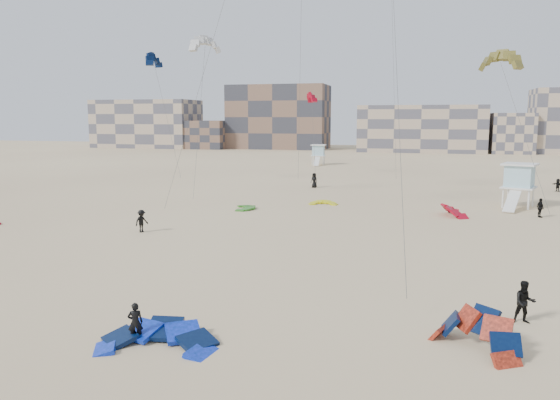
% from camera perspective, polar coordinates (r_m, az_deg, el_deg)
% --- Properties ---
extents(ground, '(320.00, 320.00, 0.00)m').
position_cam_1_polar(ground, '(24.25, -14.83, -13.22)').
color(ground, beige).
rests_on(ground, ground).
extents(kite_ground_blue, '(5.37, 5.58, 2.44)m').
position_cam_1_polar(kite_ground_blue, '(22.71, -12.77, -14.69)').
color(kite_ground_blue, '#1A33F8').
rests_on(kite_ground_blue, ground).
extents(kite_ground_orange, '(5.21, 5.21, 3.71)m').
position_cam_1_polar(kite_ground_orange, '(23.21, 19.62, -14.46)').
color(kite_ground_orange, red).
rests_on(kite_ground_orange, ground).
extents(kite_ground_green, '(3.72, 3.58, 0.68)m').
position_cam_1_polar(kite_ground_green, '(53.75, -3.73, -0.93)').
color(kite_ground_green, '#2F8724').
rests_on(kite_ground_green, ground).
extents(kite_ground_red_far, '(4.22, 4.08, 3.12)m').
position_cam_1_polar(kite_ground_red_far, '(52.44, 17.74, -1.57)').
color(kite_ground_red_far, '#AE0014').
rests_on(kite_ground_red_far, ground).
extents(kite_ground_yellow, '(2.93, 3.08, 1.08)m').
position_cam_1_polar(kite_ground_yellow, '(56.63, 4.53, -0.45)').
color(kite_ground_yellow, '#FFF610').
rests_on(kite_ground_yellow, ground).
extents(kitesurfer_main, '(0.71, 0.62, 1.64)m').
position_cam_1_polar(kitesurfer_main, '(23.01, -14.88, -12.26)').
color(kitesurfer_main, black).
rests_on(kitesurfer_main, ground).
extents(kitesurfer_b, '(0.97, 0.79, 1.89)m').
position_cam_1_polar(kitesurfer_b, '(26.40, 24.20, -9.71)').
color(kitesurfer_b, black).
rests_on(kitesurfer_b, ground).
extents(kitesurfer_c, '(1.06, 1.31, 1.77)m').
position_cam_1_polar(kitesurfer_c, '(44.00, -14.26, -2.15)').
color(kitesurfer_c, black).
rests_on(kitesurfer_c, ground).
extents(kitesurfer_d, '(0.74, 1.11, 1.75)m').
position_cam_1_polar(kitesurfer_d, '(54.23, 25.55, -0.75)').
color(kitesurfer_d, black).
rests_on(kitesurfer_d, ground).
extents(kitesurfer_e, '(1.08, 0.90, 1.89)m').
position_cam_1_polar(kitesurfer_e, '(69.94, 3.59, 2.07)').
color(kitesurfer_e, black).
rests_on(kitesurfer_e, ground).
extents(kitesurfer_f, '(1.10, 1.51, 1.58)m').
position_cam_1_polar(kitesurfer_f, '(74.20, 27.02, 1.40)').
color(kitesurfer_f, black).
rests_on(kitesurfer_f, ground).
extents(kite_fly_grey, '(4.80, 8.84, 16.81)m').
position_cam_1_polar(kite_fly_grey, '(60.58, -7.83, 15.66)').
color(kite_fly_grey, white).
rests_on(kite_fly_grey, ground).
extents(kite_fly_olive, '(6.19, 10.27, 14.73)m').
position_cam_1_polar(kite_fly_olive, '(57.06, 22.04, 13.19)').
color(kite_fly_olive, olive).
rests_on(kite_fly_olive, ground).
extents(kite_fly_navy, '(4.99, 3.54, 16.34)m').
position_cam_1_polar(kite_fly_navy, '(74.54, -13.07, 13.95)').
color(kite_fly_navy, '#04163A').
rests_on(kite_fly_navy, ground).
extents(kite_fly_red, '(3.97, 6.53, 12.02)m').
position_cam_1_polar(kite_fly_red, '(83.92, 3.33, 10.56)').
color(kite_fly_red, '#AE0014').
rests_on(kite_fly_red, ground).
extents(lifeguard_tower_near, '(3.97, 6.50, 4.40)m').
position_cam_1_polar(lifeguard_tower_near, '(59.32, 23.69, 1.39)').
color(lifeguard_tower_near, white).
rests_on(lifeguard_tower_near, ground).
extents(lifeguard_tower_far, '(2.90, 5.32, 3.82)m').
position_cam_1_polar(lifeguard_tower_far, '(103.98, 4.03, 4.73)').
color(lifeguard_tower_far, white).
rests_on(lifeguard_tower_far, ground).
extents(condo_west_a, '(30.00, 15.00, 14.00)m').
position_cam_1_polar(condo_west_a, '(170.20, -13.73, 7.74)').
color(condo_west_a, tan).
rests_on(condo_west_a, ground).
extents(condo_west_b, '(28.00, 14.00, 18.00)m').
position_cam_1_polar(condo_west_b, '(158.93, -0.13, 8.66)').
color(condo_west_b, brown).
rests_on(condo_west_b, ground).
extents(condo_mid, '(32.00, 16.00, 12.00)m').
position_cam_1_polar(condo_mid, '(149.47, 14.55, 7.23)').
color(condo_mid, tan).
rests_on(condo_mid, ground).
extents(condo_fill_left, '(12.00, 10.00, 8.00)m').
position_cam_1_polar(condo_fill_left, '(159.80, -7.69, 6.79)').
color(condo_fill_left, brown).
rests_on(condo_fill_left, ground).
extents(condo_fill_right, '(10.00, 10.00, 10.00)m').
position_cam_1_polar(condo_fill_right, '(148.91, 23.07, 6.44)').
color(condo_fill_right, tan).
rests_on(condo_fill_right, ground).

